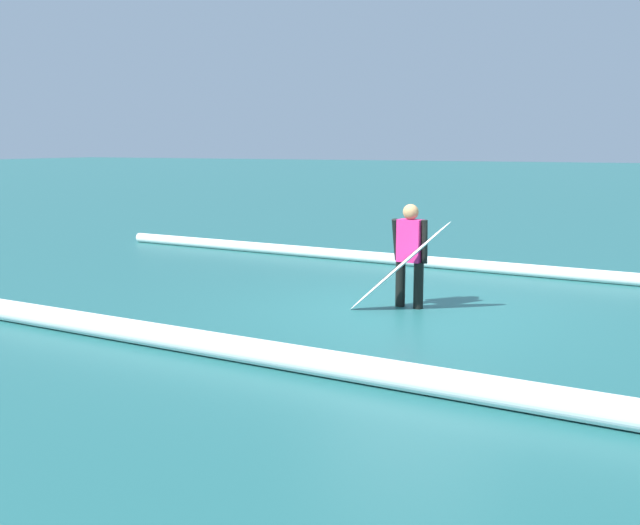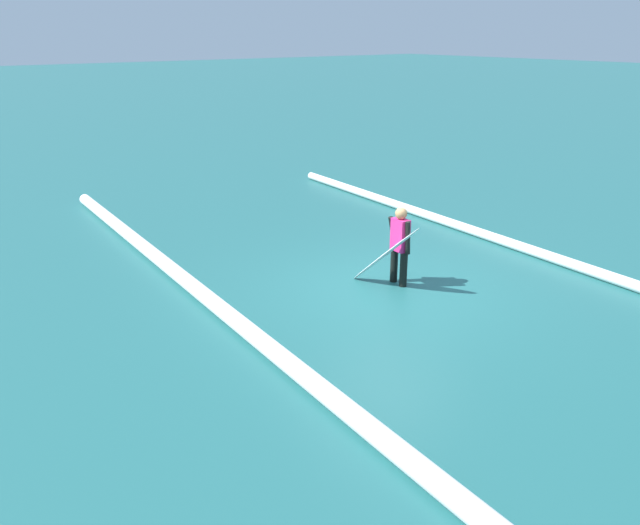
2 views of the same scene
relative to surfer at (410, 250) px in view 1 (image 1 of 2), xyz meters
The scene contains 5 objects.
ground_plane 0.87m from the surfer, 104.30° to the left, with size 173.82×173.82×0.00m, color #205C5C.
surfer is the anchor object (origin of this frame).
surfboard 0.37m from the surfer, 84.39° to the left, with size 1.41×0.58×1.30m.
wave_crest_foreground 3.43m from the surfer, 92.86° to the right, with size 0.21×0.21×16.56m, color white.
wave_crest_midground 3.55m from the surfer, 71.69° to the left, with size 0.28×0.28×16.47m, color white.
Camera 1 is at (-3.36, 9.58, 2.30)m, focal length 41.99 mm.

